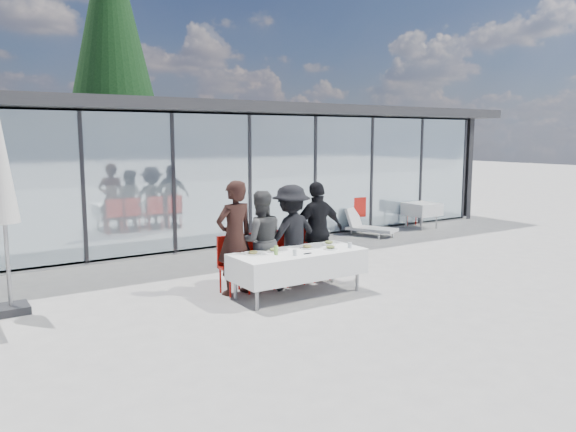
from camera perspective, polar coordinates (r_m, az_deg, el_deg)
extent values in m
plane|color=gray|center=(9.94, 2.46, -7.37)|extent=(90.00, 90.00, 0.00)
cube|color=gray|center=(17.70, -7.48, -0.41)|extent=(14.00, 8.00, 0.10)
cube|color=black|center=(21.11, -12.21, 5.08)|extent=(14.00, 0.20, 3.20)
cube|color=black|center=(21.45, 9.32, 5.20)|extent=(0.20, 8.00, 3.20)
cube|color=silver|center=(14.08, -0.50, 3.83)|extent=(13.60, 0.06, 3.10)
cube|color=#2D2D30|center=(17.16, -7.09, 10.29)|extent=(14.80, 8.80, 0.24)
cube|color=#262628|center=(12.16, -20.13, 2.66)|extent=(0.08, 0.10, 3.10)
cube|color=#262628|center=(12.74, -11.59, 3.21)|extent=(0.08, 0.10, 3.10)
cube|color=#262628|center=(13.58, -3.95, 3.65)|extent=(0.08, 0.10, 3.10)
cube|color=#262628|center=(14.62, 2.71, 3.98)|extent=(0.08, 0.10, 3.10)
cube|color=#262628|center=(15.84, 8.42, 4.22)|extent=(0.08, 0.10, 3.10)
cube|color=#262628|center=(17.20, 13.27, 4.40)|extent=(0.08, 0.10, 3.10)
cube|color=#262628|center=(18.65, 17.39, 4.52)|extent=(0.08, 0.10, 3.10)
cube|color=#B9130C|center=(15.31, -13.48, -0.38)|extent=(0.45, 0.45, 0.90)
cube|color=#B9130C|center=(16.33, -9.13, 0.26)|extent=(0.45, 0.45, 0.90)
cube|color=#B9130C|center=(17.07, -0.76, 0.71)|extent=(0.45, 0.45, 0.90)
cube|color=#B9130C|center=(18.77, 3.24, 1.37)|extent=(0.45, 0.45, 0.90)
cube|color=#143611|center=(36.57, -21.49, 6.85)|extent=(6.50, 2.00, 4.40)
cube|color=#143611|center=(39.03, -9.84, 7.34)|extent=(6.50, 2.00, 4.40)
cube|color=#143611|center=(42.86, 0.09, 7.52)|extent=(6.50, 2.00, 4.40)
cube|color=#143611|center=(47.73, 8.20, 7.50)|extent=(6.50, 2.00, 4.40)
cube|color=white|center=(9.41, 1.02, -4.86)|extent=(2.26, 0.96, 0.42)
cylinder|color=gray|center=(8.65, -3.18, -7.30)|extent=(0.06, 0.06, 0.71)
cylinder|color=gray|center=(9.77, 7.06, -5.54)|extent=(0.06, 0.06, 0.71)
cylinder|color=gray|center=(9.24, -5.37, -6.31)|extent=(0.06, 0.06, 0.71)
cylinder|color=gray|center=(10.30, 4.53, -4.79)|extent=(0.06, 0.06, 0.71)
imported|color=black|center=(9.43, -5.43, -2.23)|extent=(0.78, 0.78, 1.93)
cube|color=#B9130C|center=(9.55, -5.45, -5.25)|extent=(0.44, 0.44, 0.05)
cube|color=#B9130C|center=(9.67, -6.03, -3.57)|extent=(0.44, 0.04, 0.55)
cylinder|color=#B9130C|center=(9.38, -5.89, -6.99)|extent=(0.04, 0.04, 0.43)
cylinder|color=#B9130C|center=(9.54, -3.96, -6.70)|extent=(0.04, 0.04, 0.43)
cylinder|color=#B9130C|center=(9.69, -6.88, -6.51)|extent=(0.04, 0.04, 0.43)
cylinder|color=#B9130C|center=(9.85, -5.00, -6.24)|extent=(0.04, 0.04, 0.43)
imported|color=#454545|center=(9.69, -2.84, -2.52)|extent=(1.06, 1.06, 1.73)
cube|color=#B9130C|center=(9.79, -2.89, -4.90)|extent=(0.44, 0.44, 0.05)
cube|color=#B9130C|center=(9.90, -3.49, -3.27)|extent=(0.44, 0.04, 0.55)
cylinder|color=#B9130C|center=(9.61, -3.26, -6.59)|extent=(0.04, 0.04, 0.43)
cylinder|color=#B9130C|center=(9.78, -1.43, -6.31)|extent=(0.04, 0.04, 0.43)
cylinder|color=#B9130C|center=(9.91, -4.31, -6.14)|extent=(0.04, 0.04, 0.43)
cylinder|color=#B9130C|center=(10.08, -2.51, -5.88)|extent=(0.04, 0.04, 0.43)
imported|color=black|center=(10.01, 0.33, -1.96)|extent=(1.30, 1.30, 1.80)
cube|color=#B9130C|center=(10.12, 0.26, -4.45)|extent=(0.44, 0.44, 0.05)
cube|color=#B9130C|center=(10.23, -0.36, -2.88)|extent=(0.44, 0.04, 0.55)
cylinder|color=#B9130C|center=(9.93, -0.04, -6.09)|extent=(0.04, 0.04, 0.43)
cylinder|color=#B9130C|center=(10.13, 1.67, -5.81)|extent=(0.04, 0.04, 0.43)
cylinder|color=#B9130C|center=(10.23, -1.15, -5.67)|extent=(0.04, 0.04, 0.43)
cylinder|color=#B9130C|center=(10.42, 0.53, -5.41)|extent=(0.04, 0.04, 0.43)
imported|color=black|center=(10.34, 3.02, -1.56)|extent=(1.11, 1.11, 1.83)
cube|color=#B9130C|center=(10.45, 2.94, -4.06)|extent=(0.44, 0.44, 0.05)
cube|color=#B9130C|center=(10.56, 2.30, -2.55)|extent=(0.44, 0.04, 0.55)
cylinder|color=#B9130C|center=(10.26, 2.71, -5.64)|extent=(0.04, 0.04, 0.43)
cylinder|color=#B9130C|center=(10.47, 4.31, -5.37)|extent=(0.04, 0.04, 0.43)
cylinder|color=#B9130C|center=(10.54, 1.55, -5.25)|extent=(0.04, 0.04, 0.43)
cylinder|color=#B9130C|center=(10.75, 3.13, -5.00)|extent=(0.04, 0.04, 0.43)
cylinder|color=white|center=(9.12, -3.56, -3.90)|extent=(0.25, 0.25, 0.01)
ellipsoid|color=tan|center=(9.11, -3.56, -3.69)|extent=(0.15, 0.15, 0.05)
cylinder|color=white|center=(9.32, -1.42, -3.62)|extent=(0.25, 0.25, 0.01)
ellipsoid|color=#3E6224|center=(9.31, -1.42, -3.41)|extent=(0.15, 0.15, 0.05)
cylinder|color=white|center=(9.60, 1.97, -3.27)|extent=(0.25, 0.25, 0.01)
ellipsoid|color=tan|center=(9.59, 1.97, -3.08)|extent=(0.15, 0.15, 0.05)
cylinder|color=white|center=(9.98, 4.17, -2.85)|extent=(0.25, 0.25, 0.01)
ellipsoid|color=#3E6224|center=(9.97, 4.18, -2.66)|extent=(0.15, 0.15, 0.05)
cylinder|color=white|center=(9.56, 4.33, -3.34)|extent=(0.25, 0.25, 0.01)
ellipsoid|color=#3E6224|center=(9.55, 4.33, -3.14)|extent=(0.15, 0.15, 0.05)
cylinder|color=#7CB24A|center=(9.07, -1.22, -3.50)|extent=(0.06, 0.06, 0.15)
cylinder|color=silver|center=(9.02, 0.69, -3.73)|extent=(0.07, 0.07, 0.10)
cylinder|color=silver|center=(9.68, 6.29, -2.96)|extent=(0.07, 0.07, 0.10)
cube|color=black|center=(9.16, 2.00, -3.82)|extent=(0.14, 0.03, 0.01)
cube|color=white|center=(16.67, 13.44, 0.68)|extent=(0.86, 0.86, 0.36)
cylinder|color=gray|center=(16.27, 13.46, -0.20)|extent=(0.05, 0.05, 0.72)
cylinder|color=gray|center=(16.71, 14.87, -0.04)|extent=(0.05, 0.05, 0.72)
cylinder|color=gray|center=(16.68, 11.96, 0.05)|extent=(0.05, 0.05, 0.72)
cylinder|color=gray|center=(17.11, 13.37, 0.20)|extent=(0.05, 0.05, 0.72)
cube|color=#B9130C|center=(17.18, 12.04, 0.57)|extent=(0.62, 0.62, 0.05)
cube|color=#B9130C|center=(17.16, 11.40, 1.43)|extent=(0.35, 0.32, 0.55)
cylinder|color=#B9130C|center=(16.96, 12.02, -0.32)|extent=(0.04, 0.04, 0.43)
cylinder|color=#B9130C|center=(17.21, 12.86, -0.23)|extent=(0.04, 0.04, 0.43)
cylinder|color=#B9130C|center=(17.21, 11.17, -0.18)|extent=(0.04, 0.04, 0.43)
cylinder|color=#B9130C|center=(17.46, 12.01, -0.08)|extent=(0.04, 0.04, 0.43)
cube|color=#B9130C|center=(15.83, 6.80, 0.07)|extent=(0.46, 0.46, 0.05)
cube|color=#B9130C|center=(15.64, 7.26, 0.89)|extent=(0.44, 0.06, 0.55)
cylinder|color=#B9130C|center=(15.62, 6.70, -0.91)|extent=(0.04, 0.04, 0.43)
cylinder|color=#B9130C|center=(15.85, 7.70, -0.80)|extent=(0.04, 0.04, 0.43)
cylinder|color=#B9130C|center=(15.89, 5.87, -0.75)|extent=(0.04, 0.04, 0.43)
cylinder|color=#B9130C|center=(16.12, 6.86, -0.64)|extent=(0.04, 0.04, 0.43)
cube|color=black|center=(9.56, -26.31, -8.49)|extent=(0.50, 0.50, 0.12)
cylinder|color=gray|center=(9.29, -26.81, -0.82)|extent=(0.06, 0.06, 2.70)
cone|color=beige|center=(9.21, -27.14, 4.35)|extent=(0.44, 0.44, 1.62)
cube|color=silver|center=(15.22, 8.51, -1.32)|extent=(1.08, 1.43, 0.08)
cube|color=silver|center=(15.40, 6.66, -0.16)|extent=(0.66, 0.49, 0.54)
cylinder|color=silver|center=(14.67, 9.20, -2.13)|extent=(0.04, 0.04, 0.14)
cylinder|color=silver|center=(15.01, 10.61, -1.93)|extent=(0.04, 0.04, 0.14)
cylinder|color=silver|center=(15.48, 6.46, -1.53)|extent=(0.04, 0.04, 0.14)
cylinder|color=silver|center=(15.80, 7.85, -1.36)|extent=(0.04, 0.04, 0.14)
cylinder|color=#382316|center=(21.71, -16.92, 3.40)|extent=(0.44, 0.44, 2.00)
cone|color=black|center=(21.90, -17.48, 16.55)|extent=(4.00, 4.00, 9.00)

